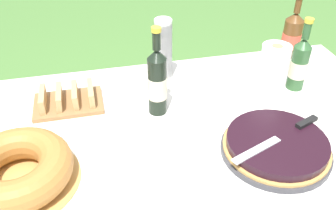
# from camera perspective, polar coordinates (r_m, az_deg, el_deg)

# --- Properties ---
(garden_table) EXTENTS (1.81, 1.22, 0.69)m
(garden_table) POSITION_cam_1_polar(r_m,az_deg,el_deg) (1.27, 0.83, -9.59)
(garden_table) COLOR #A87A47
(garden_table) RESTS_ON ground_plane
(tablecloth) EXTENTS (1.82, 1.23, 0.10)m
(tablecloth) POSITION_cam_1_polar(r_m,az_deg,el_deg) (1.24, 0.85, -8.21)
(tablecloth) COLOR white
(tablecloth) RESTS_ON garden_table
(berry_tart) EXTENTS (0.36, 0.36, 0.06)m
(berry_tart) POSITION_cam_1_polar(r_m,az_deg,el_deg) (1.27, 16.15, -6.05)
(berry_tart) COLOR #38383D
(berry_tart) RESTS_ON tablecloth
(serving_knife) EXTENTS (0.36, 0.16, 0.01)m
(serving_knife) POSITION_cam_1_polar(r_m,az_deg,el_deg) (1.27, 17.29, -4.32)
(serving_knife) COLOR silver
(serving_knife) RESTS_ON berry_tart
(bundt_cake) EXTENTS (0.36, 0.36, 0.11)m
(bundt_cake) POSITION_cam_1_polar(r_m,az_deg,el_deg) (1.19, -22.11, -9.10)
(bundt_cake) COLOR tan
(bundt_cake) RESTS_ON tablecloth
(cup_stack) EXTENTS (0.07, 0.07, 0.27)m
(cup_stack) POSITION_cam_1_polar(r_m,az_deg,el_deg) (1.55, -0.71, 8.37)
(cup_stack) COLOR white
(cup_stack) RESTS_ON tablecloth
(cider_bottle_green) EXTENTS (0.07, 0.07, 0.30)m
(cider_bottle_green) POSITION_cam_1_polar(r_m,az_deg,el_deg) (1.58, 19.38, 5.99)
(cider_bottle_green) COLOR #2D562D
(cider_bottle_green) RESTS_ON tablecloth
(cider_bottle_amber) EXTENTS (0.09, 0.09, 0.30)m
(cider_bottle_amber) POSITION_cam_1_polar(r_m,az_deg,el_deg) (1.83, 18.36, 10.02)
(cider_bottle_amber) COLOR brown
(cider_bottle_amber) RESTS_ON tablecloth
(juice_bottle_red) EXTENTS (0.07, 0.07, 0.34)m
(juice_bottle_red) POSITION_cam_1_polar(r_m,az_deg,el_deg) (1.34, -1.47, 3.60)
(juice_bottle_red) COLOR black
(juice_bottle_red) RESTS_ON tablecloth
(paper_towel_roll) EXTENTS (0.11, 0.11, 0.22)m
(paper_towel_roll) POSITION_cam_1_polar(r_m,az_deg,el_deg) (1.50, 15.67, 4.89)
(paper_towel_roll) COLOR white
(paper_towel_roll) RESTS_ON tablecloth
(bread_board) EXTENTS (0.26, 0.18, 0.07)m
(bread_board) POSITION_cam_1_polar(r_m,az_deg,el_deg) (1.48, -15.00, 0.73)
(bread_board) COLOR olive
(bread_board) RESTS_ON tablecloth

